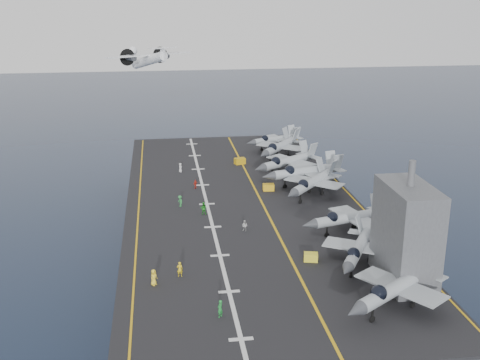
{
  "coord_description": "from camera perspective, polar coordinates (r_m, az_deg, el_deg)",
  "views": [
    {
      "loc": [
        -13.31,
        -91.97,
        43.94
      ],
      "look_at": [
        0.0,
        4.0,
        13.0
      ],
      "focal_mm": 45.0,
      "sensor_mm": 36.0,
      "label": 1
    }
  ],
  "objects": [
    {
      "name": "crew_6",
      "position": [
        65.5,
        -1.9,
        -12.09
      ],
      "size": [
        1.4,
        1.43,
        2.0
      ],
      "primitive_type": "imported",
      "color": "#1B8530",
      "rests_on": "flight_deck"
    },
    {
      "name": "fighter_jet_7",
      "position": [
        124.16,
        3.78,
        3.25
      ],
      "size": [
        17.16,
        18.17,
        5.26
      ],
      "primitive_type": null,
      "color": "#929BA1",
      "rests_on": "flight_deck"
    },
    {
      "name": "crew_7",
      "position": [
        87.07,
        0.46,
        -4.36
      ],
      "size": [
        1.18,
        1.15,
        1.65
      ],
      "primitive_type": "imported",
      "color": "silver",
      "rests_on": "flight_deck"
    },
    {
      "name": "island_superstructure",
      "position": [
        72.94,
        15.57,
        -3.89
      ],
      "size": [
        5.0,
        10.0,
        15.0
      ],
      "primitive_type": null,
      "color": "#56595E",
      "rests_on": "flight_deck"
    },
    {
      "name": "fighter_jet_8",
      "position": [
        131.59,
        3.44,
        3.94
      ],
      "size": [
        15.46,
        13.03,
        4.56
      ],
      "primitive_type": null,
      "color": "#9AA5AC",
      "rests_on": "flight_deck"
    },
    {
      "name": "deck_edge_stbd",
      "position": [
        102.93,
        10.57,
        -1.61
      ],
      "size": [
        0.25,
        90.0,
        0.02
      ],
      "primitive_type": "cube",
      "color": "gold",
      "rests_on": "flight_deck"
    },
    {
      "name": "crew_5",
      "position": [
        115.36,
        -5.67,
        1.18
      ],
      "size": [
        0.8,
        1.13,
        1.79
      ],
      "primitive_type": "imported",
      "color": "silver",
      "rests_on": "flight_deck"
    },
    {
      "name": "tow_cart_b",
      "position": [
        104.53,
        2.72,
        -0.69
      ],
      "size": [
        2.01,
        1.38,
        1.15
      ],
      "primitive_type": null,
      "color": "gold",
      "rests_on": "flight_deck"
    },
    {
      "name": "ground",
      "position": [
        102.79,
        0.31,
        -7.6
      ],
      "size": [
        500.0,
        500.0,
        0.0
      ],
      "primitive_type": "plane",
      "color": "#142135",
      "rests_on": "ground"
    },
    {
      "name": "deck_edge_port",
      "position": [
        97.96,
        -9.58,
        -2.56
      ],
      "size": [
        0.25,
        90.0,
        0.02
      ],
      "primitive_type": "cube",
      "color": "gold",
      "rests_on": "flight_deck"
    },
    {
      "name": "crew_2",
      "position": [
        93.61,
        -3.49,
        -2.68
      ],
      "size": [
        1.28,
        0.96,
        1.96
      ],
      "primitive_type": "imported",
      "color": "#1E851F",
      "rests_on": "flight_deck"
    },
    {
      "name": "fighter_jet_2",
      "position": [
        87.48,
        10.46,
        -3.43
      ],
      "size": [
        16.04,
        12.84,
        4.86
      ],
      "primitive_type": null,
      "color": "gray",
      "rests_on": "flight_deck"
    },
    {
      "name": "fighter_jet_4",
      "position": [
        101.57,
        6.86,
        -0.16
      ],
      "size": [
        17.34,
        17.86,
        5.2
      ],
      "primitive_type": null,
      "color": "gray",
      "rests_on": "flight_deck"
    },
    {
      "name": "landing_centerline",
      "position": [
        98.16,
        -3.15,
        -2.28
      ],
      "size": [
        0.5,
        90.0,
        0.02
      ],
      "primitive_type": "cube",
      "color": "silver",
      "rests_on": "flight_deck"
    },
    {
      "name": "fighter_jet_1",
      "position": [
        77.73,
        11.18,
        -6.27
      ],
      "size": [
        14.89,
        16.52,
        4.78
      ],
      "primitive_type": null,
      "color": "#98A1A9",
      "rests_on": "flight_deck"
    },
    {
      "name": "tow_cart_a",
      "position": [
        78.56,
        6.73,
        -7.27
      ],
      "size": [
        1.99,
        1.53,
        1.06
      ],
      "primitive_type": null,
      "color": "yellow",
      "rests_on": "flight_deck"
    },
    {
      "name": "fighter_jet_5",
      "position": [
        107.37,
        6.34,
        0.9
      ],
      "size": [
        17.61,
        13.99,
        5.37
      ],
      "primitive_type": null,
      "color": "gray",
      "rests_on": "flight_deck"
    },
    {
      "name": "crew_1",
      "position": [
        74.21,
        -5.73,
        -8.41
      ],
      "size": [
        1.2,
        0.82,
        1.95
      ],
      "primitive_type": "imported",
      "color": "yellow",
      "rests_on": "flight_deck"
    },
    {
      "name": "crew_3",
      "position": [
        97.16,
        -5.71,
        -2.0
      ],
      "size": [
        1.14,
        1.32,
        1.85
      ],
      "primitive_type": "imported",
      "color": "#298D3D",
      "rests_on": "flight_deck"
    },
    {
      "name": "crew_4",
      "position": [
        105.66,
        -4.25,
        -0.39
      ],
      "size": [
        1.14,
        1.12,
        1.6
      ],
      "primitive_type": "imported",
      "color": "red",
      "rests_on": "flight_deck"
    },
    {
      "name": "hull",
      "position": [
        100.76,
        0.31,
        -5.03
      ],
      "size": [
        36.0,
        90.0,
        10.0
      ],
      "primitive_type": "cube",
      "color": "#56595E",
      "rests_on": "ground"
    },
    {
      "name": "foul_line",
      "position": [
        99.24,
        2.03,
        -2.04
      ],
      "size": [
        0.35,
        90.0,
        0.02
      ],
      "primitive_type": "cube",
      "color": "gold",
      "rests_on": "flight_deck"
    },
    {
      "name": "crew_0",
      "position": [
        72.59,
        -8.18,
        -9.12
      ],
      "size": [
        1.37,
        1.43,
        1.99
      ],
      "primitive_type": "imported",
      "color": "yellow",
      "rests_on": "flight_deck"
    },
    {
      "name": "flight_deck",
      "position": [
        98.86,
        0.32,
        -2.24
      ],
      "size": [
        38.0,
        92.0,
        0.4
      ],
      "primitive_type": "cube",
      "color": "black",
      "rests_on": "hull"
    },
    {
      "name": "fighter_jet_0",
      "position": [
        68.5,
        14.62,
        -9.74
      ],
      "size": [
        18.15,
        16.89,
        5.24
      ],
      "primitive_type": null,
      "color": "#8F979D",
      "rests_on": "flight_deck"
    },
    {
      "name": "fighter_jet_6",
      "position": [
        113.6,
        4.6,
        1.87
      ],
      "size": [
        18.32,
        16.93,
        5.29
      ],
      "primitive_type": null,
      "color": "#99A0AA",
      "rests_on": "flight_deck"
    },
    {
      "name": "transport_plane",
      "position": [
        143.58,
        -8.61,
        11.16
      ],
      "size": [
        25.73,
        23.23,
        5.04
      ],
      "primitive_type": null,
      "color": "silver"
    },
    {
      "name": "tow_cart_c",
      "position": [
        120.23,
        -0.02,
        1.82
      ],
      "size": [
        2.33,
        1.83,
        1.23
      ],
      "primitive_type": null,
      "color": "#BF910F",
      "rests_on": "flight_deck"
    }
  ]
}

